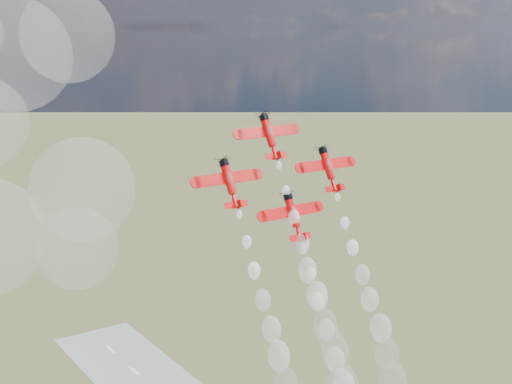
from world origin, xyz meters
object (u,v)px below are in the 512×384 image
object	(u,v)px
plane_lead	(269,135)
plane_left	(229,182)
plane_slot	(293,215)
plane_right	(328,168)

from	to	relation	value
plane_lead	plane_left	world-z (taller)	plane_lead
plane_slot	plane_right	bearing A→B (deg)	18.98
plane_left	plane_lead	bearing A→B (deg)	18.98
plane_lead	plane_right	xyz separation A→B (m)	(12.23, -4.21, -7.45)
plane_right	plane_slot	distance (m)	14.92
plane_lead	plane_right	size ratio (longest dim) A/B	1.00
plane_lead	plane_right	bearing A→B (deg)	-18.98
plane_lead	plane_slot	xyz separation A→B (m)	(0.00, -8.41, -14.91)
plane_slot	plane_left	bearing A→B (deg)	161.02
plane_left	plane_right	bearing A→B (deg)	0.00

